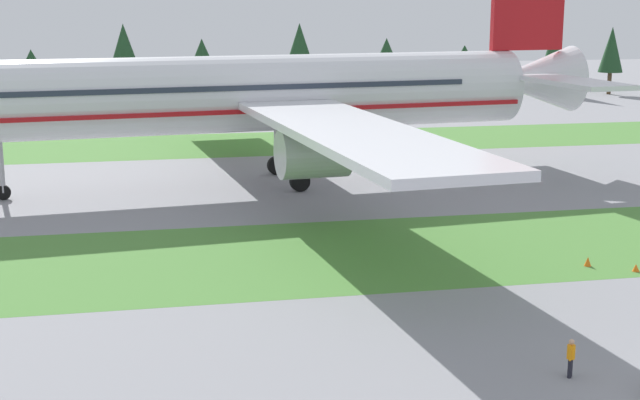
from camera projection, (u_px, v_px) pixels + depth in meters
grass_strip_near at (334, 254)px, 59.04m from camera, size 320.00×17.03×0.01m
grass_strip_far at (248, 144)px, 103.13m from camera, size 320.00×17.03×0.01m
airliner at (261, 93)px, 79.23m from camera, size 60.96×75.27×22.39m
ground_crew_marshaller at (571, 356)px, 39.70m from camera, size 0.37×0.47×1.74m
taxiway_marker_0 at (588, 261)px, 56.26m from camera, size 0.44×0.44×0.59m
taxiway_marker_1 at (636, 268)px, 55.18m from camera, size 0.44×0.44×0.46m
distant_tree_line at (184, 59)px, 140.60m from camera, size 171.68×10.76×12.25m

